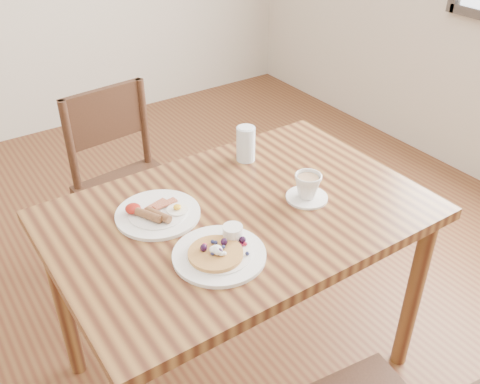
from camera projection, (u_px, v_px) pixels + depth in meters
The scene contains 7 objects.
ground at pixel (240, 363), 2.14m from camera, with size 5.00×5.00×0.00m, color #542918.
dining_table at pixel (240, 234), 1.78m from camera, with size 1.20×0.80×0.75m.
chair_far at pixel (128, 180), 2.36m from camera, with size 0.46×0.46×0.88m.
pancake_plate at pixel (220, 252), 1.53m from camera, with size 0.27×0.27×0.06m.
breakfast_plate at pixel (157, 213), 1.69m from camera, with size 0.27×0.27×0.04m.
teacup_saucer at pixel (308, 188), 1.76m from camera, with size 0.14×0.14×0.09m.
water_glass at pixel (246, 144), 1.96m from camera, with size 0.07×0.07×0.13m, color silver.
Camera 1 is at (-0.79, -1.16, 1.74)m, focal length 40.00 mm.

